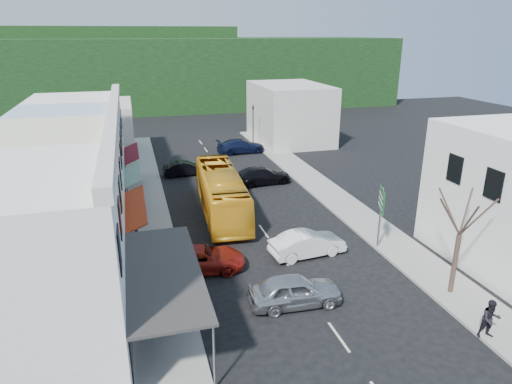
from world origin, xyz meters
name	(u,v)px	position (x,y,z in m)	size (l,w,h in m)	color
ground	(282,257)	(0.00, 0.00, 0.00)	(120.00, 120.00, 0.00)	black
sidewalk_left	(148,210)	(-7.50, 10.00, 0.07)	(3.00, 52.00, 0.15)	gray
sidewalk_right	(328,193)	(7.50, 10.00, 0.07)	(3.00, 52.00, 0.15)	gray
shopfront_row	(64,188)	(-12.49, 5.00, 4.00)	(8.25, 30.00, 8.00)	silver
distant_block_left	(94,132)	(-12.00, 27.00, 3.00)	(8.00, 10.00, 6.00)	#B7B2A8
distant_block_right	(290,113)	(11.00, 30.00, 3.50)	(8.00, 12.00, 7.00)	#B7B2A8
hillside	(163,68)	(-1.45, 65.09, 6.73)	(80.00, 26.00, 14.00)	black
bus	(221,193)	(-2.11, 8.18, 1.55)	(2.50, 11.60, 3.10)	gold
car_silver	(295,292)	(-1.04, -5.02, 0.70)	(1.80, 4.40, 1.40)	#ABACB0
car_white	(307,245)	(1.56, -0.13, 0.70)	(1.80, 4.40, 1.40)	silver
car_red	(201,259)	(-5.00, -0.22, 0.70)	(1.90, 4.60, 1.40)	maroon
car_black_near	(262,176)	(2.78, 14.08, 0.70)	(1.84, 4.50, 1.40)	black
car_black_far	(185,168)	(-3.55, 18.53, 0.70)	(1.80, 4.40, 1.40)	black
car_navy_far	(241,147)	(3.61, 25.48, 0.70)	(1.84, 4.50, 1.40)	black
pedestrian_left	(137,237)	(-8.45, 3.21, 1.00)	(0.60, 0.40, 1.70)	black
pedestrian_right	(490,320)	(6.30, -9.93, 1.00)	(0.70, 0.44, 1.70)	black
direction_sign	(380,219)	(6.21, -0.46, 2.04)	(0.87, 1.78, 4.08)	#0F521F
street_tree	(459,235)	(7.19, -6.25, 3.41)	(2.81, 2.81, 6.82)	#382720
traffic_signal	(253,126)	(5.80, 28.26, 2.49)	(0.73, 1.09, 4.99)	black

